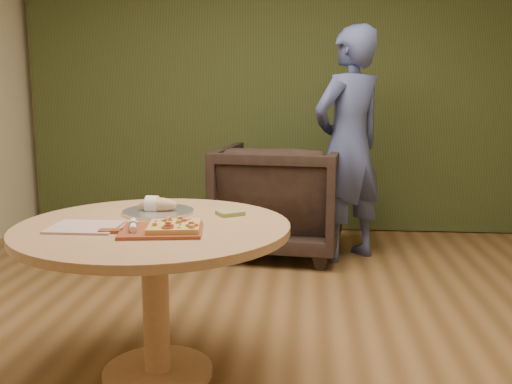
{
  "coord_description": "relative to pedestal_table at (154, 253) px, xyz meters",
  "views": [
    {
      "loc": [
        0.32,
        -2.69,
        1.36
      ],
      "look_at": [
        0.06,
        0.25,
        0.83
      ],
      "focal_mm": 40.0,
      "sensor_mm": 36.0,
      "label": 1
    }
  ],
  "objects": [
    {
      "name": "newspaper",
      "position": [
        -0.28,
        -0.1,
        0.15
      ],
      "size": [
        0.3,
        0.25,
        0.01
      ],
      "primitive_type": "cube",
      "rotation": [
        0.0,
        0.0,
        0.01
      ],
      "color": "silver",
      "rests_on": "pedestal_table"
    },
    {
      "name": "flatbread_pizza",
      "position": [
        0.13,
        -0.14,
        0.17
      ],
      "size": [
        0.25,
        0.25,
        0.04
      ],
      "rotation": [
        0.0,
        0.0,
        0.14
      ],
      "color": "#D6A953",
      "rests_on": "pizza_paddle"
    },
    {
      "name": "curtain",
      "position": [
        0.38,
        3.08,
        0.79
      ],
      "size": [
        4.8,
        0.14,
        2.78
      ],
      "primitive_type": "cube",
      "color": "#2B3418",
      "rests_on": "ground"
    },
    {
      "name": "pizza_paddle",
      "position": [
        0.07,
        -0.15,
        0.15
      ],
      "size": [
        0.46,
        0.33,
        0.01
      ],
      "rotation": [
        0.0,
        0.0,
        0.14
      ],
      "color": "brown",
      "rests_on": "pedestal_table"
    },
    {
      "name": "green_packet",
      "position": [
        0.33,
        0.23,
        0.15
      ],
      "size": [
        0.16,
        0.15,
        0.02
      ],
      "primitive_type": "cube",
      "rotation": [
        0.0,
        0.0,
        0.59
      ],
      "color": "#5E6C30",
      "rests_on": "pedestal_table"
    },
    {
      "name": "pedestal_table",
      "position": [
        0.0,
        0.0,
        0.0
      ],
      "size": [
        1.27,
        1.27,
        0.75
      ],
      "rotation": [
        0.0,
        0.0,
        0.06
      ],
      "color": "tan",
      "rests_on": "ground"
    },
    {
      "name": "room_shell",
      "position": [
        0.38,
        0.18,
        0.79
      ],
      "size": [
        5.04,
        6.04,
        2.84
      ],
      "color": "brown",
      "rests_on": "ground"
    },
    {
      "name": "armchair",
      "position": [
        0.49,
        2.18,
        -0.1
      ],
      "size": [
        1.09,
        1.04,
        1.02
      ],
      "primitive_type": "imported",
      "rotation": [
        0.0,
        0.0,
        3.02
      ],
      "color": "black",
      "rests_on": "ground"
    },
    {
      "name": "person_standing",
      "position": [
        1.03,
        2.07,
        0.32
      ],
      "size": [
        0.81,
        0.78,
        1.86
      ],
      "primitive_type": "imported",
      "rotation": [
        0.0,
        0.0,
        3.83
      ],
      "color": "#3D497C",
      "rests_on": "ground"
    },
    {
      "name": "bread_roll",
      "position": [
        -0.05,
        0.24,
        0.18
      ],
      "size": [
        0.19,
        0.09,
        0.09
      ],
      "color": "#D4AB81",
      "rests_on": "serving_tray"
    },
    {
      "name": "cutlery_roll",
      "position": [
        -0.05,
        -0.15,
        0.17
      ],
      "size": [
        0.08,
        0.2,
        0.03
      ],
      "rotation": [
        0.0,
        0.0,
        0.29
      ],
      "color": "silver",
      "rests_on": "pizza_paddle"
    },
    {
      "name": "serving_tray",
      "position": [
        -0.04,
        0.24,
        0.15
      ],
      "size": [
        0.36,
        0.36,
        0.02
      ],
      "color": "silver",
      "rests_on": "pedestal_table"
    }
  ]
}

